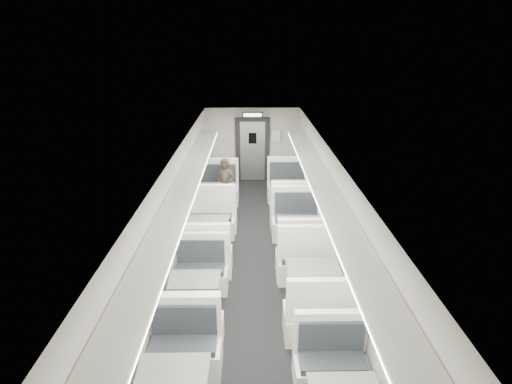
{
  "coord_description": "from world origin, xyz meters",
  "views": [
    {
      "loc": [
        -0.06,
        -6.7,
        4.41
      ],
      "look_at": [
        0.06,
        1.79,
        1.16
      ],
      "focal_mm": 28.0,
      "sensor_mm": 36.0,
      "label": 1
    }
  ],
  "objects_px": {
    "booth_right_c": "(312,285)",
    "exit_sign": "(253,115)",
    "booth_left_b": "(208,236)",
    "booth_left_c": "(196,296)",
    "booth_right_b": "(300,238)",
    "passenger": "(225,185)",
    "booth_right_a": "(290,197)",
    "vestibule_door": "(253,150)",
    "booth_left_a": "(216,201)"
  },
  "relations": [
    {
      "from": "booth_right_c",
      "to": "exit_sign",
      "type": "relative_size",
      "value": 3.59
    },
    {
      "from": "booth_left_b",
      "to": "booth_left_c",
      "type": "bearing_deg",
      "value": -90.0
    },
    {
      "from": "booth_right_b",
      "to": "passenger",
      "type": "height_order",
      "value": "passenger"
    },
    {
      "from": "booth_right_a",
      "to": "booth_right_b",
      "type": "distance_m",
      "value": 2.37
    },
    {
      "from": "booth_right_c",
      "to": "vestibule_door",
      "type": "relative_size",
      "value": 1.06
    },
    {
      "from": "booth_left_a",
      "to": "booth_right_b",
      "type": "xyz_separation_m",
      "value": [
        2.0,
        -2.15,
        -0.01
      ]
    },
    {
      "from": "booth_right_a",
      "to": "vestibule_door",
      "type": "xyz_separation_m",
      "value": [
        -1.0,
        2.61,
        0.62
      ]
    },
    {
      "from": "booth_right_c",
      "to": "passenger",
      "type": "height_order",
      "value": "passenger"
    },
    {
      "from": "booth_right_a",
      "to": "booth_right_c",
      "type": "bearing_deg",
      "value": -90.0
    },
    {
      "from": "booth_right_c",
      "to": "booth_right_a",
      "type": "bearing_deg",
      "value": 90.0
    },
    {
      "from": "booth_left_a",
      "to": "booth_right_c",
      "type": "bearing_deg",
      "value": -62.74
    },
    {
      "from": "exit_sign",
      "to": "booth_right_a",
      "type": "bearing_deg",
      "value": -64.81
    },
    {
      "from": "booth_left_a",
      "to": "booth_left_c",
      "type": "bearing_deg",
      "value": -90.0
    },
    {
      "from": "booth_left_a",
      "to": "booth_right_a",
      "type": "xyz_separation_m",
      "value": [
        2.0,
        0.21,
        -0.0
      ]
    },
    {
      "from": "passenger",
      "to": "exit_sign",
      "type": "height_order",
      "value": "exit_sign"
    },
    {
      "from": "booth_left_a",
      "to": "passenger",
      "type": "distance_m",
      "value": 0.52
    },
    {
      "from": "exit_sign",
      "to": "booth_left_c",
      "type": "bearing_deg",
      "value": -98.78
    },
    {
      "from": "booth_right_c",
      "to": "booth_left_a",
      "type": "bearing_deg",
      "value": 117.26
    },
    {
      "from": "vestibule_door",
      "to": "booth_right_b",
      "type": "bearing_deg",
      "value": -78.65
    },
    {
      "from": "booth_left_b",
      "to": "exit_sign",
      "type": "relative_size",
      "value": 3.59
    },
    {
      "from": "booth_left_b",
      "to": "booth_left_c",
      "type": "height_order",
      "value": "booth_left_b"
    },
    {
      "from": "passenger",
      "to": "booth_left_a",
      "type": "bearing_deg",
      "value": -103.67
    },
    {
      "from": "vestibule_door",
      "to": "exit_sign",
      "type": "xyz_separation_m",
      "value": [
        0.0,
        -0.49,
        1.24
      ]
    },
    {
      "from": "passenger",
      "to": "booth_right_a",
      "type": "bearing_deg",
      "value": 19.59
    },
    {
      "from": "booth_left_c",
      "to": "vestibule_door",
      "type": "xyz_separation_m",
      "value": [
        1.0,
        6.97,
        0.68
      ]
    },
    {
      "from": "booth_left_b",
      "to": "vestibule_door",
      "type": "height_order",
      "value": "vestibule_door"
    },
    {
      "from": "booth_right_b",
      "to": "passenger",
      "type": "relative_size",
      "value": 1.56
    },
    {
      "from": "booth_left_b",
      "to": "booth_right_b",
      "type": "relative_size",
      "value": 0.97
    },
    {
      "from": "booth_right_c",
      "to": "exit_sign",
      "type": "bearing_deg",
      "value": 99.13
    },
    {
      "from": "booth_right_a",
      "to": "vestibule_door",
      "type": "height_order",
      "value": "vestibule_door"
    },
    {
      "from": "booth_right_a",
      "to": "booth_right_b",
      "type": "xyz_separation_m",
      "value": [
        0.0,
        -2.37,
        -0.01
      ]
    },
    {
      "from": "booth_left_c",
      "to": "vestibule_door",
      "type": "relative_size",
      "value": 0.97
    },
    {
      "from": "booth_left_a",
      "to": "booth_left_c",
      "type": "relative_size",
      "value": 1.16
    },
    {
      "from": "booth_left_a",
      "to": "exit_sign",
      "type": "xyz_separation_m",
      "value": [
        1.0,
        2.34,
        1.86
      ]
    },
    {
      "from": "booth_right_a",
      "to": "exit_sign",
      "type": "height_order",
      "value": "exit_sign"
    },
    {
      "from": "passenger",
      "to": "exit_sign",
      "type": "relative_size",
      "value": 2.37
    },
    {
      "from": "booth_right_a",
      "to": "booth_right_b",
      "type": "height_order",
      "value": "booth_right_a"
    },
    {
      "from": "booth_right_a",
      "to": "passenger",
      "type": "xyz_separation_m",
      "value": [
        -1.75,
        0.11,
        0.32
      ]
    },
    {
      "from": "booth_left_a",
      "to": "exit_sign",
      "type": "bearing_deg",
      "value": 66.86
    },
    {
      "from": "booth_right_c",
      "to": "booth_left_c",
      "type": "bearing_deg",
      "value": -172.71
    },
    {
      "from": "exit_sign",
      "to": "passenger",
      "type": "bearing_deg",
      "value": -110.53
    },
    {
      "from": "booth_left_c",
      "to": "exit_sign",
      "type": "bearing_deg",
      "value": 81.22
    },
    {
      "from": "passenger",
      "to": "exit_sign",
      "type": "xyz_separation_m",
      "value": [
        0.75,
        2.01,
        1.54
      ]
    },
    {
      "from": "booth_left_b",
      "to": "vestibule_door",
      "type": "distance_m",
      "value": 4.98
    },
    {
      "from": "booth_left_b",
      "to": "booth_right_a",
      "type": "height_order",
      "value": "booth_right_a"
    },
    {
      "from": "booth_right_b",
      "to": "vestibule_door",
      "type": "bearing_deg",
      "value": 101.35
    },
    {
      "from": "exit_sign",
      "to": "booth_right_c",
      "type": "bearing_deg",
      "value": -80.87
    },
    {
      "from": "booth_left_a",
      "to": "booth_left_c",
      "type": "xyz_separation_m",
      "value": [
        0.0,
        -4.14,
        -0.06
      ]
    },
    {
      "from": "booth_left_c",
      "to": "booth_right_a",
      "type": "relative_size",
      "value": 0.87
    },
    {
      "from": "booth_right_b",
      "to": "booth_right_a",
      "type": "bearing_deg",
      "value": 90.0
    }
  ]
}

